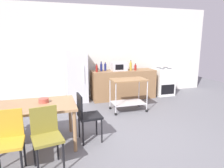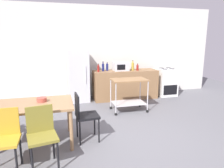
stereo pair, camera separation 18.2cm
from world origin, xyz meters
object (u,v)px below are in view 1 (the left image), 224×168
(stove_oven, at_px, (163,82))
(bottle_olive_oil, at_px, (97,68))
(bottle_vinegar, at_px, (105,67))
(fruit_bowl, at_px, (44,100))
(bottle_hot_sauce, at_px, (131,66))
(microwave, at_px, (119,66))
(chair_black, at_px, (86,114))
(chair_olive, at_px, (46,134))
(bottle_wine, at_px, (135,68))
(refrigerator, at_px, (77,76))
(dining_table, at_px, (30,110))
(chair_mustard, at_px, (8,138))
(kitchen_cart, at_px, (128,89))
(bottle_soda, at_px, (101,67))

(stove_oven, relative_size, bottle_olive_oil, 3.82)
(bottle_vinegar, bearing_deg, fruit_bowl, -126.35)
(bottle_hot_sauce, bearing_deg, microwave, 176.02)
(chair_black, height_order, chair_olive, same)
(chair_black, height_order, bottle_wine, bottle_wine)
(refrigerator, bearing_deg, fruit_bowl, -110.11)
(refrigerator, bearing_deg, chair_black, -93.67)
(dining_table, distance_m, refrigerator, 2.73)
(bottle_wine, height_order, fruit_bowl, bottle_wine)
(fruit_bowl, bearing_deg, chair_black, -12.92)
(chair_mustard, xyz_separation_m, chair_olive, (0.49, -0.01, 0.00))
(refrigerator, height_order, fruit_bowl, refrigerator)
(stove_oven, distance_m, refrigerator, 2.92)
(microwave, relative_size, bottle_hot_sauce, 1.49)
(chair_olive, height_order, microwave, microwave)
(bottle_olive_oil, xyz_separation_m, bottle_vinegar, (0.31, 0.17, 0.01))
(bottle_olive_oil, distance_m, bottle_wine, 1.24)
(kitchen_cart, height_order, bottle_soda, bottle_soda)
(chair_mustard, height_order, stove_oven, stove_oven)
(refrigerator, relative_size, bottle_hot_sauce, 5.01)
(chair_black, bearing_deg, bottle_olive_oil, -20.48)
(stove_oven, height_order, bottle_wine, bottle_wine)
(chair_olive, bearing_deg, fruit_bowl, 81.25)
(bottle_olive_oil, xyz_separation_m, bottle_hot_sauce, (1.10, 0.03, 0.03))
(bottle_soda, relative_size, microwave, 0.64)
(bottle_hot_sauce, xyz_separation_m, fruit_bowl, (-2.56, -2.27, -0.24))
(bottle_vinegar, relative_size, bottle_hot_sauce, 0.83)
(chair_olive, distance_m, bottle_hot_sauce, 4.00)
(chair_black, relative_size, chair_olive, 1.00)
(chair_mustard, relative_size, kitchen_cart, 0.98)
(bottle_soda, xyz_separation_m, fruit_bowl, (-1.63, -2.34, -0.23))
(dining_table, xyz_separation_m, fruit_bowl, (0.22, 0.09, 0.12))
(refrigerator, height_order, bottle_hot_sauce, refrigerator)
(chair_olive, height_order, kitchen_cart, chair_olive)
(chair_mustard, distance_m, microwave, 4.09)
(microwave, distance_m, bottle_wine, 0.53)
(chair_black, xyz_separation_m, stove_oven, (3.06, 2.49, -0.07))
(chair_black, bearing_deg, bottle_wine, -43.04)
(chair_mustard, height_order, bottle_olive_oil, bottle_olive_oil)
(kitchen_cart, xyz_separation_m, bottle_wine, (0.65, 1.07, 0.41))
(kitchen_cart, bearing_deg, chair_black, -135.33)
(dining_table, relative_size, chair_black, 1.69)
(bottle_soda, distance_m, fruit_bowl, 2.86)
(chair_olive, relative_size, kitchen_cart, 0.98)
(dining_table, distance_m, bottle_vinegar, 3.21)
(bottle_olive_oil, bearing_deg, chair_mustard, -122.44)
(kitchen_cart, relative_size, bottle_wine, 4.30)
(dining_table, distance_m, bottle_soda, 3.07)
(stove_oven, xyz_separation_m, bottle_wine, (-1.08, -0.11, 0.53))
(dining_table, xyz_separation_m, bottle_wine, (2.92, 2.30, 0.32))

